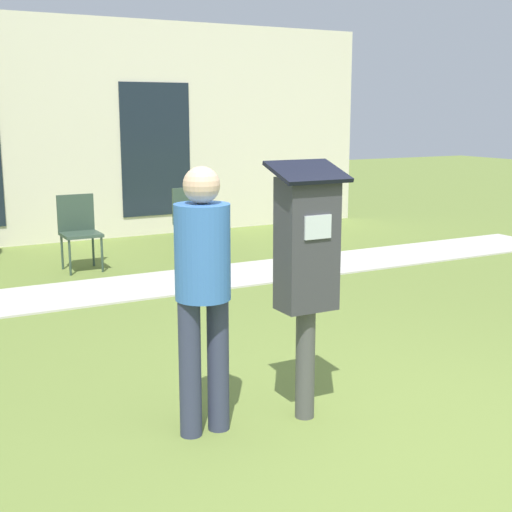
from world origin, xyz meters
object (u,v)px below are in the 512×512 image
outdoor_chair_middle (192,217)px  parking_meter (307,258)px  outdoor_chair_left (79,226)px  person_standing (203,280)px

outdoor_chair_middle → parking_meter: bearing=-99.7°
parking_meter → outdoor_chair_left: bearing=91.5°
outdoor_chair_left → outdoor_chair_middle: (1.50, 0.06, 0.00)m
outdoor_chair_left → outdoor_chair_middle: 1.50m
parking_meter → person_standing: (-0.64, 0.10, -0.09)m
parking_meter → person_standing: size_ratio=1.01×
parking_meter → outdoor_chair_left: (-0.13, 4.89, -0.49)m
parking_meter → person_standing: bearing=171.1°
person_standing → outdoor_chair_left: size_ratio=1.76×
parking_meter → outdoor_chair_middle: 5.16m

